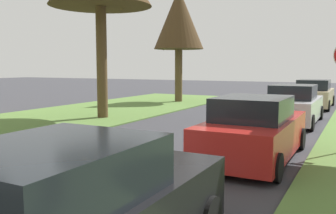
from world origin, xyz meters
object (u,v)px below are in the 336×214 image
(parked_sedan_tan, at_px, (314,95))
(parked_sedan_red, at_px, (254,131))
(street_tree_left_far, at_px, (179,20))
(parked_sedan_silver, at_px, (294,106))

(parked_sedan_tan, bearing_deg, parked_sedan_red, -89.91)
(parked_sedan_red, xyz_separation_m, parked_sedan_tan, (-0.02, 13.09, 0.00))
(street_tree_left_far, distance_m, parked_sedan_silver, 10.98)
(parked_sedan_silver, distance_m, parked_sedan_tan, 6.54)
(parked_sedan_red, relative_size, parked_sedan_tan, 1.00)
(street_tree_left_far, bearing_deg, parked_sedan_silver, -36.14)
(parked_sedan_red, xyz_separation_m, parked_sedan_silver, (-0.09, 6.55, 0.00))
(parked_sedan_silver, height_order, parked_sedan_tan, same)
(parked_sedan_silver, bearing_deg, parked_sedan_red, -89.23)
(parked_sedan_tan, bearing_deg, street_tree_left_far, -175.48)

